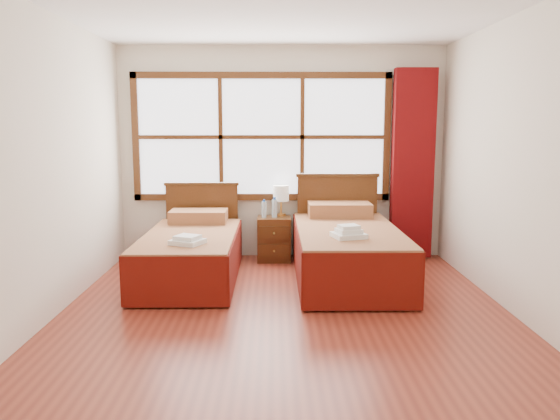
{
  "coord_description": "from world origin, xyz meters",
  "views": [
    {
      "loc": [
        -0.09,
        -4.55,
        1.65
      ],
      "look_at": [
        -0.04,
        0.7,
        0.83
      ],
      "focal_mm": 35.0,
      "sensor_mm": 36.0,
      "label": 1
    }
  ],
  "objects": [
    {
      "name": "floor",
      "position": [
        0.0,
        0.0,
        0.0
      ],
      "size": [
        4.5,
        4.5,
        0.0
      ],
      "primitive_type": "plane",
      "color": "maroon",
      "rests_on": "ground"
    },
    {
      "name": "ceiling",
      "position": [
        0.0,
        0.0,
        2.6
      ],
      "size": [
        4.5,
        4.5,
        0.0
      ],
      "primitive_type": "plane",
      "rotation": [
        3.14,
        0.0,
        0.0
      ],
      "color": "white",
      "rests_on": "wall_back"
    },
    {
      "name": "wall_back",
      "position": [
        0.0,
        2.25,
        1.3
      ],
      "size": [
        4.0,
        0.0,
        4.0
      ],
      "primitive_type": "plane",
      "rotation": [
        1.57,
        0.0,
        0.0
      ],
      "color": "silver",
      "rests_on": "floor"
    },
    {
      "name": "wall_left",
      "position": [
        -2.0,
        0.0,
        1.3
      ],
      "size": [
        0.0,
        4.5,
        4.5
      ],
      "primitive_type": "plane",
      "rotation": [
        1.57,
        0.0,
        1.57
      ],
      "color": "silver",
      "rests_on": "floor"
    },
    {
      "name": "wall_right",
      "position": [
        2.0,
        0.0,
        1.3
      ],
      "size": [
        0.0,
        4.5,
        4.5
      ],
      "primitive_type": "plane",
      "rotation": [
        1.57,
        0.0,
        -1.57
      ],
      "color": "silver",
      "rests_on": "floor"
    },
    {
      "name": "window",
      "position": [
        -0.25,
        2.21,
        1.5
      ],
      "size": [
        3.16,
        0.06,
        1.56
      ],
      "color": "white",
      "rests_on": "wall_back"
    },
    {
      "name": "curtain",
      "position": [
        1.6,
        2.11,
        1.17
      ],
      "size": [
        0.5,
        0.16,
        2.3
      ],
      "primitive_type": "cube",
      "color": "#6A0A0C",
      "rests_on": "wall_back"
    },
    {
      "name": "bed_left",
      "position": [
        -0.99,
        1.2,
        0.29
      ],
      "size": [
        0.98,
        2.0,
        0.95
      ],
      "color": "#42250D",
      "rests_on": "floor"
    },
    {
      "name": "bed_right",
      "position": [
        0.69,
        1.2,
        0.32
      ],
      "size": [
        1.09,
        2.11,
        1.06
      ],
      "color": "#42250D",
      "rests_on": "floor"
    },
    {
      "name": "nightstand",
      "position": [
        -0.1,
        1.99,
        0.27
      ],
      "size": [
        0.4,
        0.4,
        0.54
      ],
      "color": "#4B2810",
      "rests_on": "floor"
    },
    {
      "name": "towels_left",
      "position": [
        -0.94,
        0.63,
        0.54
      ],
      "size": [
        0.37,
        0.35,
        0.09
      ],
      "rotation": [
        0.0,
        0.0,
        -0.44
      ],
      "color": "white",
      "rests_on": "bed_left"
    },
    {
      "name": "towels_right",
      "position": [
        0.63,
        0.64,
        0.61
      ],
      "size": [
        0.36,
        0.33,
        0.13
      ],
      "rotation": [
        0.0,
        0.0,
        0.28
      ],
      "color": "white",
      "rests_on": "bed_right"
    },
    {
      "name": "lamp",
      "position": [
        -0.01,
        2.12,
        0.8
      ],
      "size": [
        0.19,
        0.19,
        0.38
      ],
      "color": "gold",
      "rests_on": "nightstand"
    },
    {
      "name": "bottle_near",
      "position": [
        -0.22,
        1.96,
        0.64
      ],
      "size": [
        0.06,
        0.06,
        0.22
      ],
      "color": "#A8C7D8",
      "rests_on": "nightstand"
    },
    {
      "name": "bottle_far",
      "position": [
        -0.09,
        1.99,
        0.65
      ],
      "size": [
        0.07,
        0.07,
        0.25
      ],
      "color": "#A8C7D8",
      "rests_on": "nightstand"
    }
  ]
}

